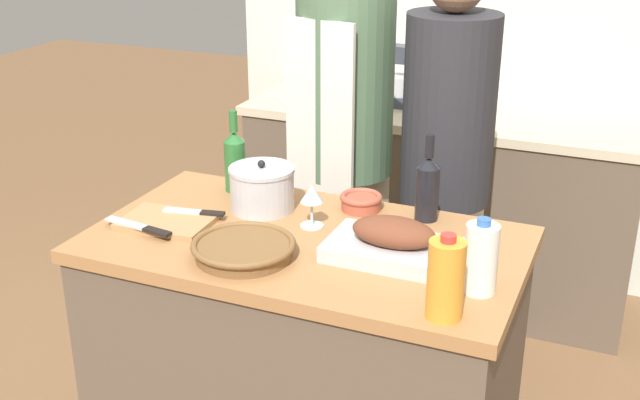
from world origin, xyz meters
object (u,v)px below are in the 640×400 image
at_px(cutting_board, 167,221).
at_px(wine_glass_left, 312,196).
at_px(juice_jug, 446,279).
at_px(wine_bottle_dark, 428,187).
at_px(roasting_pan, 393,243).
at_px(wine_bottle_green, 235,160).
at_px(milk_jug, 481,258).
at_px(person_cook_guest, 445,167).
at_px(stock_pot, 262,188).
at_px(mixing_bowl, 361,201).
at_px(knife_paring, 196,212).
at_px(stand_mixer, 403,81).
at_px(person_cook_aproned, 344,139).
at_px(condiment_bottle_short, 473,90).
at_px(condiment_bottle_tall, 313,75).
at_px(wicker_basket, 244,248).
at_px(knife_chef, 140,227).

bearing_deg(cutting_board, wine_glass_left, 21.02).
bearing_deg(juice_jug, wine_bottle_dark, 110.10).
height_order(roasting_pan, wine_bottle_green, wine_bottle_green).
bearing_deg(milk_jug, person_cook_guest, 109.72).
height_order(juice_jug, milk_jug, juice_jug).
relative_size(stock_pot, mixing_bowl, 1.54).
bearing_deg(wine_bottle_dark, person_cook_guest, 97.80).
bearing_deg(knife_paring, mixing_bowl, 30.85).
relative_size(cutting_board, stand_mixer, 0.99).
bearing_deg(knife_paring, juice_jug, -18.01).
xyz_separation_m(roasting_pan, mixing_bowl, (-0.20, 0.29, -0.02)).
relative_size(roasting_pan, person_cook_aproned, 0.20).
relative_size(stock_pot, person_cook_aproned, 0.12).
height_order(wine_bottle_dark, condiment_bottle_short, wine_bottle_dark).
relative_size(juice_jug, condiment_bottle_tall, 1.21).
bearing_deg(condiment_bottle_short, wicker_basket, -96.19).
relative_size(wine_bottle_dark, condiment_bottle_tall, 1.53).
height_order(knife_chef, condiment_bottle_short, condiment_bottle_short).
distance_m(wine_bottle_green, stand_mixer, 1.33).
bearing_deg(person_cook_aproned, mixing_bowl, -52.69).
relative_size(juice_jug, person_cook_guest, 0.13).
bearing_deg(juice_jug, knife_chef, 172.96).
bearing_deg(stand_mixer, stock_pot, -90.19).
height_order(knife_chef, person_cook_guest, person_cook_guest).
bearing_deg(knife_paring, milk_jug, -7.62).
bearing_deg(condiment_bottle_tall, milk_jug, -55.40).
xyz_separation_m(cutting_board, condiment_bottle_tall, (-0.27, 1.73, 0.04)).
relative_size(knife_chef, knife_paring, 1.23).
distance_m(juice_jug, wine_bottle_green, 1.00).
bearing_deg(condiment_bottle_short, person_cook_aproned, -107.87).
xyz_separation_m(wicker_basket, juice_jug, (0.59, -0.10, 0.07)).
relative_size(roasting_pan, wine_glass_left, 2.75).
distance_m(stand_mixer, person_cook_aproned, 0.78).
xyz_separation_m(juice_jug, knife_paring, (-0.84, 0.27, -0.08)).
xyz_separation_m(roasting_pan, wine_bottle_dark, (0.01, 0.29, 0.06)).
height_order(milk_jug, knife_paring, milk_jug).
relative_size(milk_jug, stand_mixer, 0.71).
bearing_deg(condiment_bottle_tall, wine_bottle_green, -76.71).
height_order(wicker_basket, wine_bottle_green, wine_bottle_green).
bearing_deg(person_cook_guest, knife_paring, -123.95).
bearing_deg(wicker_basket, wine_bottle_green, 120.92).
distance_m(wine_bottle_green, condiment_bottle_short, 1.50).
bearing_deg(cutting_board, wine_bottle_green, 80.08).
height_order(roasting_pan, knife_chef, roasting_pan).
xyz_separation_m(knife_chef, condiment_bottle_short, (0.55, 1.84, 0.03)).
distance_m(stock_pot, knife_paring, 0.22).
bearing_deg(knife_chef, juice_jug, -7.04).
xyz_separation_m(wicker_basket, stock_pot, (-0.11, 0.32, 0.04)).
xyz_separation_m(milk_jug, person_cook_guest, (-0.32, 0.88, -0.10)).
bearing_deg(wicker_basket, stand_mixer, 93.31).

